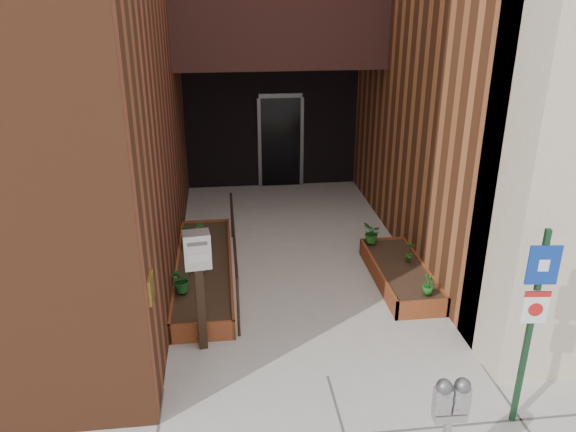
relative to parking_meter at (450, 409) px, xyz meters
name	(u,v)px	position (x,y,z in m)	size (l,w,h in m)	color
ground	(327,376)	(-0.70, 1.89, -1.08)	(80.00, 80.00, 0.00)	#9E9991
planter_left	(204,271)	(-2.25, 4.59, -0.94)	(0.90, 3.60, 0.30)	brown
planter_right	(400,275)	(0.90, 4.09, -0.94)	(0.80, 2.20, 0.30)	brown
handrail	(234,237)	(-1.75, 4.54, -0.33)	(0.04, 3.34, 0.90)	black
parking_meter	(450,409)	(0.00, 0.00, 0.00)	(0.31, 0.15, 1.39)	gray
sign_post	(534,310)	(1.20, 0.89, 0.35)	(0.32, 0.09, 2.32)	#12331C
payment_dropbox	(198,267)	(-2.24, 2.69, 0.13)	(0.36, 0.29, 1.68)	black
shrub_left_a	(181,279)	(-2.55, 3.70, -0.58)	(0.36, 0.36, 0.40)	#18541D
shrub_left_b	(199,260)	(-2.30, 4.30, -0.58)	(0.22, 0.22, 0.40)	#1D5D1A
shrub_left_c	(186,235)	(-2.55, 5.27, -0.58)	(0.22, 0.22, 0.39)	#215819
shrub_left_d	(200,231)	(-2.33, 5.46, -0.60)	(0.18, 0.18, 0.35)	#215117
shrub_right_a	(428,284)	(1.02, 3.19, -0.62)	(0.17, 0.17, 0.31)	#1A5D1B
shrub_right_b	(410,251)	(1.08, 4.25, -0.59)	(0.19, 0.19, 0.36)	#29621C
shrub_right_c	(372,233)	(0.65, 4.99, -0.59)	(0.34, 0.34, 0.38)	#1A5719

